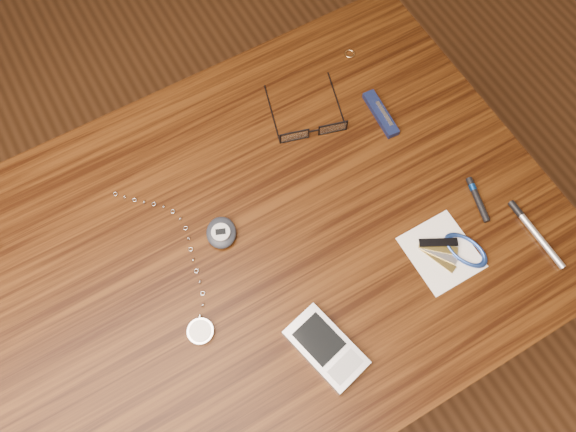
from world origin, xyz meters
The scene contains 11 objects.
ground centered at (0.00, 0.00, 0.00)m, with size 3.80×3.80×0.00m, color #472814.
desk centered at (0.00, 0.00, 0.65)m, with size 1.00×0.70×0.75m.
eyeglasses centered at (0.20, 0.13, 0.76)m, with size 0.15×0.15×0.03m.
gold_ring centered at (0.34, 0.25, 0.75)m, with size 0.02×0.02×0.00m, color tan.
pocket_watch centered at (-0.13, -0.07, 0.76)m, with size 0.08×0.30×0.01m.
pda_phone centered at (0.02, -0.20, 0.76)m, with size 0.09×0.13×0.02m.
pedometer centered at (-0.03, 0.04, 0.76)m, with size 0.07×0.07×0.02m.
notepad_keys centered at (0.28, -0.17, 0.75)m, with size 0.12×0.11×0.01m.
pocket_knife centered at (0.32, 0.10, 0.76)m, with size 0.03×0.10×0.01m.
silver_pen centered at (0.41, -0.20, 0.76)m, with size 0.01×0.13×0.01m.
black_blue_pen centered at (0.37, -0.11, 0.76)m, with size 0.03×0.08×0.01m.
Camera 1 is at (-0.10, -0.30, 1.60)m, focal length 35.00 mm.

